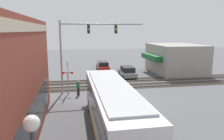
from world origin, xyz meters
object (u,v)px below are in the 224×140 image
at_px(pedestrian_near_bus, 146,119).
at_px(parked_car_grey, 127,72).
at_px(crossing_signal, 68,73).
at_px(parked_car_red, 103,66).
at_px(pedestrian_at_crossing, 78,88).
at_px(city_bus, 112,107).

bearing_deg(pedestrian_near_bus, parked_car_grey, -10.15).
xyz_separation_m(crossing_signal, pedestrian_near_bus, (-10.12, -5.27, -1.37)).
distance_m(crossing_signal, parked_car_red, 14.82).
bearing_deg(pedestrian_at_crossing, pedestrian_near_bus, -155.68).
distance_m(city_bus, pedestrian_at_crossing, 9.30).
height_order(city_bus, crossing_signal, crossing_signal).
relative_size(city_bus, pedestrian_near_bus, 6.79).
relative_size(pedestrian_near_bus, pedestrian_at_crossing, 1.10).
relative_size(crossing_signal, pedestrian_at_crossing, 2.33).
height_order(parked_car_grey, pedestrian_at_crossing, pedestrian_at_crossing).
bearing_deg(parked_car_grey, city_bus, 162.58).
bearing_deg(pedestrian_near_bus, city_bus, 81.78).
xyz_separation_m(parked_car_red, pedestrian_at_crossing, (-14.37, 4.57, 0.14)).
xyz_separation_m(pedestrian_near_bus, pedestrian_at_crossing, (9.36, 4.23, -0.10)).
xyz_separation_m(parked_car_red, pedestrian_near_bus, (-23.74, 0.34, 0.24)).
bearing_deg(parked_car_red, pedestrian_near_bus, 179.18).
height_order(parked_car_red, pedestrian_at_crossing, pedestrian_at_crossing).
height_order(city_bus, pedestrian_near_bus, city_bus).
bearing_deg(city_bus, parked_car_red, -6.34).
relative_size(crossing_signal, parked_car_red, 0.80).
relative_size(city_bus, pedestrian_at_crossing, 7.49).
bearing_deg(crossing_signal, pedestrian_near_bus, -152.47).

